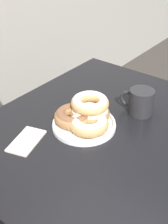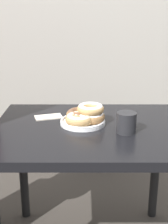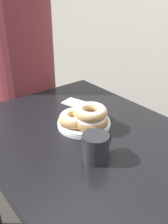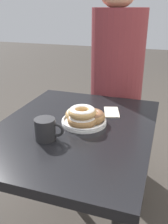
% 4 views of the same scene
% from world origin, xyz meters
% --- Properties ---
extents(dining_table, '(0.90, 0.71, 0.70)m').
position_xyz_m(dining_table, '(0.00, 0.12, 0.61)').
color(dining_table, black).
rests_on(dining_table, ground_plane).
extents(donut_plate, '(0.23, 0.23, 0.10)m').
position_xyz_m(donut_plate, '(-0.03, 0.16, 0.74)').
color(donut_plate, white).
rests_on(donut_plate, dining_table).
extents(coffee_mug, '(0.09, 0.12, 0.09)m').
position_xyz_m(coffee_mug, '(0.15, 0.06, 0.75)').
color(coffee_mug, '#232326').
rests_on(coffee_mug, dining_table).
extents(napkin, '(0.15, 0.11, 0.01)m').
position_xyz_m(napkin, '(-0.21, 0.25, 0.70)').
color(napkin, beige).
rests_on(napkin, dining_table).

